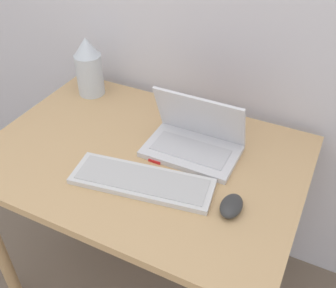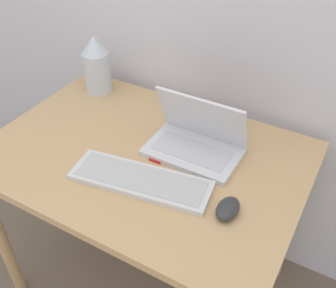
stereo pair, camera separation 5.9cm
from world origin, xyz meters
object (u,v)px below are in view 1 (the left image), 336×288
object	(u,v)px
keyboard	(142,181)
vase	(89,67)
mouse	(231,206)
mp3_player	(157,158)
laptop	(194,139)

from	to	relation	value
keyboard	vase	world-z (taller)	vase
mouse	vase	bearing A→B (deg)	153.36
mp3_player	keyboard	bearing A→B (deg)	-84.59
keyboard	vase	xyz separation A→B (m)	(-0.47, 0.40, 0.11)
keyboard	vase	distance (m)	0.63
keyboard	vase	size ratio (longest dim) A/B	1.89
laptop	vase	size ratio (longest dim) A/B	1.29
keyboard	mouse	xyz separation A→B (m)	(0.29, 0.02, 0.01)
mouse	vase	size ratio (longest dim) A/B	0.40
keyboard	mp3_player	xyz separation A→B (m)	(-0.01, 0.13, -0.01)
keyboard	mouse	size ratio (longest dim) A/B	4.69
laptop	keyboard	world-z (taller)	laptop
laptop	mp3_player	xyz separation A→B (m)	(-0.09, -0.10, -0.04)
mouse	laptop	bearing A→B (deg)	134.33
vase	mp3_player	bearing A→B (deg)	-30.41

